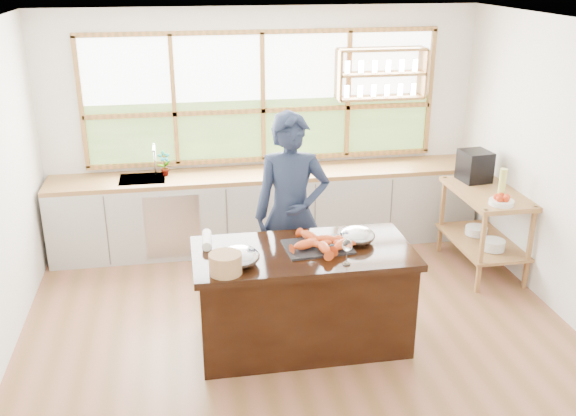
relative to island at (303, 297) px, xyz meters
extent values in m
plane|color=#925940|center=(0.00, 0.20, -0.45)|extent=(5.00, 5.00, 0.00)
cube|color=white|center=(0.00, 2.45, 0.90)|extent=(5.00, 0.02, 2.70)
cube|color=white|center=(0.00, -2.05, 0.90)|extent=(5.00, 0.02, 2.70)
cube|color=white|center=(2.50, 0.20, 0.90)|extent=(0.02, 4.50, 2.70)
cube|color=white|center=(0.00, 0.20, 2.25)|extent=(5.00, 4.50, 0.02)
cube|color=#B0753A|center=(0.00, 2.42, 1.25)|extent=(4.05, 0.06, 1.50)
cube|color=white|center=(0.00, 2.44, 1.59)|extent=(3.98, 0.01, 0.75)
cube|color=#31581E|center=(0.00, 2.44, 0.87)|extent=(3.98, 0.01, 0.70)
cube|color=#B0753A|center=(1.35, 2.31, 1.77)|extent=(1.00, 0.28, 0.03)
cube|color=#B0753A|center=(1.35, 2.31, 1.50)|extent=(1.00, 0.28, 0.03)
cube|color=#B0753A|center=(1.35, 2.31, 1.22)|extent=(1.00, 0.28, 0.03)
cube|color=#B0753A|center=(0.85, 2.31, 1.50)|extent=(0.03, 0.28, 0.55)
cube|color=#B0753A|center=(1.85, 2.31, 1.50)|extent=(0.03, 0.28, 0.55)
cube|color=#AAA8A1|center=(0.00, 2.14, -0.03)|extent=(4.90, 0.62, 0.85)
cube|color=#AFB3B7|center=(-1.10, 1.82, -0.02)|extent=(0.60, 0.01, 0.72)
cube|color=olive|center=(0.00, 2.14, 0.42)|extent=(4.90, 0.62, 0.05)
cube|color=#AFB3B7|center=(-1.40, 2.14, 0.37)|extent=(0.50, 0.42, 0.16)
cube|color=olive|center=(2.45, 0.60, 0.00)|extent=(0.04, 0.04, 0.90)
cube|color=olive|center=(2.45, 1.60, 0.00)|extent=(0.04, 0.04, 0.90)
cube|color=olive|center=(1.93, 0.60, 0.00)|extent=(0.04, 0.04, 0.90)
cube|color=olive|center=(1.93, 1.60, 0.00)|extent=(0.04, 0.04, 0.90)
cube|color=olive|center=(2.19, 1.10, -0.13)|extent=(0.62, 1.10, 0.03)
cube|color=olive|center=(2.19, 1.10, 0.42)|extent=(0.62, 1.10, 0.05)
cylinder|color=white|center=(2.19, 0.85, -0.07)|extent=(0.24, 0.24, 0.11)
cylinder|color=white|center=(2.19, 1.25, -0.07)|extent=(0.24, 0.24, 0.09)
cube|color=black|center=(0.00, 0.00, -0.03)|extent=(1.77, 0.82, 0.84)
cube|color=black|center=(0.00, 0.00, 0.42)|extent=(1.85, 0.90, 0.06)
imported|color=#182138|center=(0.02, 0.67, 0.51)|extent=(0.75, 0.55, 1.92)
imported|color=slate|center=(-1.15, 2.20, 0.59)|extent=(0.18, 0.15, 0.29)
cube|color=#71CF49|center=(0.34, 2.14, 0.45)|extent=(0.46, 0.38, 0.01)
cube|color=black|center=(2.19, 1.45, 0.61)|extent=(0.33, 0.34, 0.34)
cylinder|color=#BDC35B|center=(2.24, 0.91, 0.60)|extent=(0.09, 0.09, 0.30)
cylinder|color=white|center=(2.14, 0.71, 0.47)|extent=(0.24, 0.24, 0.05)
sphere|color=#B62B0C|center=(2.19, 0.71, 0.52)|extent=(0.07, 0.07, 0.07)
sphere|color=#B62B0C|center=(2.16, 0.75, 0.52)|extent=(0.07, 0.07, 0.07)
sphere|color=#B62B0C|center=(2.10, 0.74, 0.52)|extent=(0.07, 0.07, 0.07)
sphere|color=#B62B0C|center=(2.10, 0.68, 0.52)|extent=(0.07, 0.07, 0.07)
sphere|color=#B62B0C|center=(2.16, 0.66, 0.52)|extent=(0.07, 0.07, 0.07)
cube|color=black|center=(0.13, 0.03, 0.45)|extent=(0.58, 0.44, 0.02)
ellipsoid|color=#CC431D|center=(0.01, -0.02, 0.50)|extent=(0.23, 0.15, 0.08)
ellipsoid|color=#CC431D|center=(0.21, 0.05, 0.50)|extent=(0.23, 0.14, 0.08)
ellipsoid|color=#CC431D|center=(0.31, -0.07, 0.50)|extent=(0.21, 0.21, 0.08)
ellipsoid|color=#CC431D|center=(0.08, 0.15, 0.50)|extent=(0.18, 0.23, 0.08)
ellipsoid|color=#CC431D|center=(0.15, -0.11, 0.50)|extent=(0.11, 0.22, 0.08)
ellipsoid|color=#AFB3B7|center=(-0.55, -0.18, 0.52)|extent=(0.33, 0.33, 0.16)
ellipsoid|color=#AFB3B7|center=(0.49, 0.08, 0.51)|extent=(0.31, 0.31, 0.15)
cylinder|color=white|center=(0.29, -0.32, 0.45)|extent=(0.06, 0.06, 0.01)
cylinder|color=white|center=(0.29, -0.32, 0.52)|extent=(0.01, 0.01, 0.13)
ellipsoid|color=white|center=(0.29, -0.32, 0.62)|extent=(0.08, 0.08, 0.10)
cylinder|color=#B0814B|center=(-0.67, -0.31, 0.53)|extent=(0.26, 0.26, 0.16)
cylinder|color=white|center=(-0.79, 0.26, 0.49)|extent=(0.10, 0.30, 0.08)
camera|label=1|loc=(-0.96, -4.77, 2.72)|focal=40.00mm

